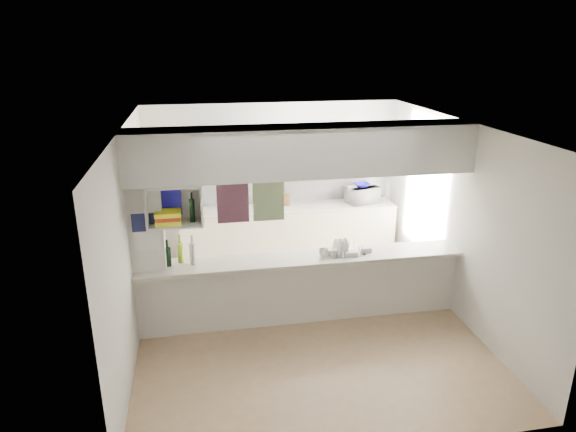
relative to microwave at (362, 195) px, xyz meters
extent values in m
plane|color=#9B785A|center=(-1.48, -2.09, -1.06)|extent=(4.80, 4.80, 0.00)
plane|color=white|center=(-1.48, -2.09, 1.54)|extent=(4.80, 4.80, 0.00)
plane|color=silver|center=(-1.48, 0.31, 0.24)|extent=(4.20, 0.00, 4.20)
plane|color=silver|center=(-3.58, -2.09, 0.24)|extent=(0.00, 4.80, 4.80)
plane|color=silver|center=(0.62, -2.09, 0.24)|extent=(0.00, 4.80, 4.80)
cube|color=silver|center=(-1.48, -2.09, -0.62)|extent=(4.20, 0.15, 0.88)
cube|color=#A9A095|center=(-1.48, -2.09, -0.16)|extent=(4.20, 0.50, 0.04)
cube|color=white|center=(-1.48, -2.09, 1.24)|extent=(4.20, 0.50, 0.60)
cube|color=silver|center=(-3.38, -2.09, 0.24)|extent=(0.40, 0.18, 2.60)
cube|color=#191E4C|center=(-3.38, -2.18, 0.49)|extent=(0.30, 0.01, 0.22)
cube|color=white|center=(-3.38, -2.18, 0.26)|extent=(0.30, 0.01, 0.24)
cube|color=#2D1425|center=(-2.33, -1.87, 0.62)|extent=(0.40, 0.02, 0.62)
cube|color=#1B607C|center=(-1.88, -1.87, 0.62)|extent=(0.40, 0.02, 0.62)
cube|color=white|center=(-3.03, -2.19, 0.45)|extent=(0.65, 0.35, 0.02)
cube|color=white|center=(-3.03, -2.19, 0.93)|extent=(0.65, 0.35, 0.02)
cube|color=white|center=(-3.03, -2.03, 0.69)|extent=(0.65, 0.02, 0.50)
cube|color=white|center=(-3.34, -2.19, 0.69)|extent=(0.02, 0.35, 0.50)
cube|color=white|center=(-2.71, -2.19, 0.69)|extent=(0.02, 0.35, 0.50)
cube|color=yellow|center=(-3.11, -2.19, 0.49)|extent=(0.30, 0.24, 0.05)
cube|color=#B12E17|center=(-3.11, -2.19, 0.54)|extent=(0.28, 0.22, 0.05)
cube|color=yellow|center=(-3.11, -2.19, 0.59)|extent=(0.30, 0.24, 0.05)
cube|color=#100B7D|center=(-3.08, -2.06, 0.69)|extent=(0.26, 0.02, 0.34)
cylinder|color=black|center=(-2.83, -2.19, 0.60)|extent=(0.06, 0.06, 0.28)
cube|color=beige|center=(-1.28, 0.01, -0.61)|extent=(3.60, 0.60, 0.90)
cube|color=#A9A095|center=(-1.28, 0.01, -0.16)|extent=(3.60, 0.63, 0.03)
cube|color=silver|center=(-1.28, 0.30, 0.16)|extent=(3.60, 0.03, 0.60)
cube|color=beige|center=(-1.48, 0.14, 0.82)|extent=(2.62, 0.34, 0.72)
cube|color=white|center=(-0.73, 0.07, 0.42)|extent=(0.60, 0.46, 0.12)
cube|color=silver|center=(-0.73, -0.16, 0.38)|extent=(0.60, 0.02, 0.05)
imported|color=white|center=(0.00, 0.00, 0.00)|extent=(0.59, 0.48, 0.28)
imported|color=#100B7D|center=(-0.02, -0.02, 0.17)|extent=(0.25, 0.25, 0.06)
cube|color=silver|center=(-0.92, -2.07, -0.13)|extent=(0.44, 0.35, 0.01)
cylinder|color=white|center=(-1.03, -2.08, -0.02)|extent=(0.03, 0.21, 0.21)
cylinder|color=white|center=(-0.96, -2.08, -0.02)|extent=(0.03, 0.21, 0.21)
cylinder|color=white|center=(-0.90, -2.07, -0.02)|extent=(0.03, 0.21, 0.21)
imported|color=white|center=(-1.21, -2.13, -0.08)|extent=(0.16, 0.16, 0.10)
cylinder|color=black|center=(-3.16, -2.05, -0.02)|extent=(0.08, 0.08, 0.24)
cylinder|color=black|center=(-3.16, -2.05, 0.15)|extent=(0.03, 0.03, 0.11)
cylinder|color=olive|center=(-3.01, -1.97, -0.02)|extent=(0.08, 0.08, 0.25)
cylinder|color=olive|center=(-3.01, -1.97, 0.16)|extent=(0.03, 0.03, 0.11)
cylinder|color=silver|center=(-2.86, -2.05, -0.01)|extent=(0.08, 0.08, 0.27)
cylinder|color=silver|center=(-2.86, -2.05, 0.18)|extent=(0.03, 0.03, 0.11)
cylinder|color=silver|center=(-1.08, -2.07, -0.10)|extent=(0.15, 0.15, 0.08)
cube|color=silver|center=(-0.86, -2.17, -0.11)|extent=(0.15, 0.11, 0.07)
cube|color=silver|center=(-0.63, -2.07, -0.11)|extent=(0.15, 0.11, 0.07)
cube|color=black|center=(-0.73, -2.14, -0.14)|extent=(0.14, 0.07, 0.01)
cylinder|color=black|center=(-1.45, 0.06, -0.08)|extent=(0.09, 0.09, 0.12)
cube|color=#55341D|center=(-1.29, 0.09, -0.04)|extent=(0.12, 0.10, 0.20)
camera|label=1|loc=(-2.75, -8.00, 2.51)|focal=32.00mm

